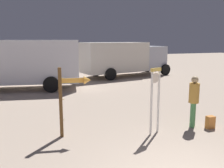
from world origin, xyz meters
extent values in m
cylinder|color=white|center=(0.65, 2.75, 1.00)|extent=(0.07, 0.07, 1.99)
cylinder|color=white|center=(0.97, 2.87, 1.00)|extent=(0.07, 0.07, 1.99)
cube|color=#F0C652|center=(0.81, 2.81, 2.04)|extent=(0.43, 0.22, 0.10)
cylinder|color=#F3E1CF|center=(0.80, 2.84, 1.78)|extent=(0.32, 0.15, 0.32)
cube|color=black|center=(0.79, 2.86, 1.78)|extent=(0.04, 0.03, 0.08)
cube|color=black|center=(0.79, 2.86, 1.78)|extent=(0.07, 0.04, 0.12)
cube|color=brown|center=(-1.98, 3.57, 1.07)|extent=(0.12, 0.12, 2.14)
cube|color=#FDAF3E|center=(-1.61, 3.49, 1.74)|extent=(0.66, 0.19, 0.14)
cone|color=#FDAF3E|center=(-1.19, 3.41, 1.74)|extent=(0.27, 0.29, 0.25)
sphere|color=#EEE494|center=(-1.90, 3.55, 0.53)|extent=(0.04, 0.04, 0.04)
sphere|color=#FFE993|center=(-1.90, 3.55, 1.18)|extent=(0.04, 0.04, 0.04)
sphere|color=#FBE683|center=(-1.90, 3.55, 1.82)|extent=(0.04, 0.04, 0.04)
cylinder|color=#4C8D52|center=(2.40, 2.91, 0.42)|extent=(0.16, 0.16, 0.85)
cylinder|color=#4C8D52|center=(2.28, 2.80, 0.42)|extent=(0.16, 0.16, 0.85)
cylinder|color=gold|center=(2.34, 2.86, 1.18)|extent=(0.34, 0.34, 0.67)
sphere|color=tan|center=(2.34, 2.86, 1.64)|extent=(0.23, 0.23, 0.23)
cube|color=orange|center=(2.80, 2.52, 0.21)|extent=(0.27, 0.20, 0.42)
cube|color=#C9862F|center=(2.80, 2.64, 0.15)|extent=(0.19, 0.04, 0.19)
cube|color=silver|center=(-1.82, 11.52, 1.68)|extent=(4.69, 3.09, 2.46)
cylinder|color=black|center=(-1.02, 12.56, 0.45)|extent=(0.93, 0.42, 0.90)
cylinder|color=black|center=(-1.47, 10.26, 0.45)|extent=(0.93, 0.42, 0.90)
cube|color=silver|center=(3.90, 14.35, 1.59)|extent=(5.50, 3.24, 2.27)
cube|color=#B1B5C4|center=(7.46, 14.97, 1.42)|extent=(2.30, 2.57, 1.93)
cube|color=black|center=(8.42, 15.13, 1.80)|extent=(0.36, 1.89, 0.85)
cylinder|color=black|center=(8.38, 13.89, 0.45)|extent=(0.93, 0.40, 0.90)
cylinder|color=black|center=(7.97, 16.29, 0.45)|extent=(0.93, 0.40, 0.90)
cylinder|color=black|center=(3.11, 12.98, 0.45)|extent=(0.93, 0.40, 0.90)
cylinder|color=black|center=(2.70, 15.38, 0.45)|extent=(0.93, 0.40, 0.90)
camera|label=1|loc=(-3.06, -3.64, 2.94)|focal=39.23mm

